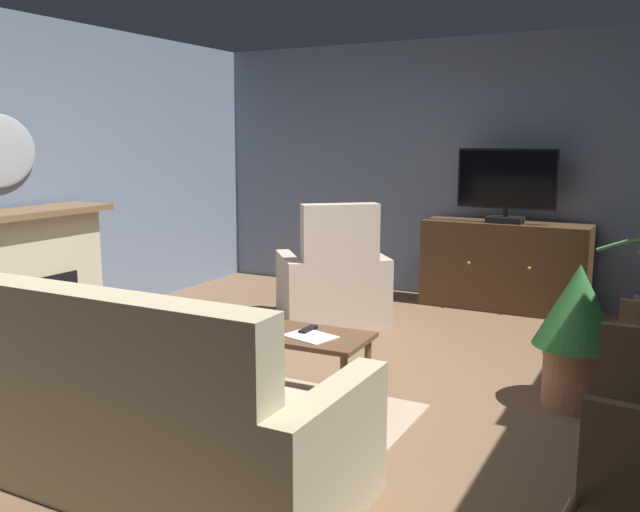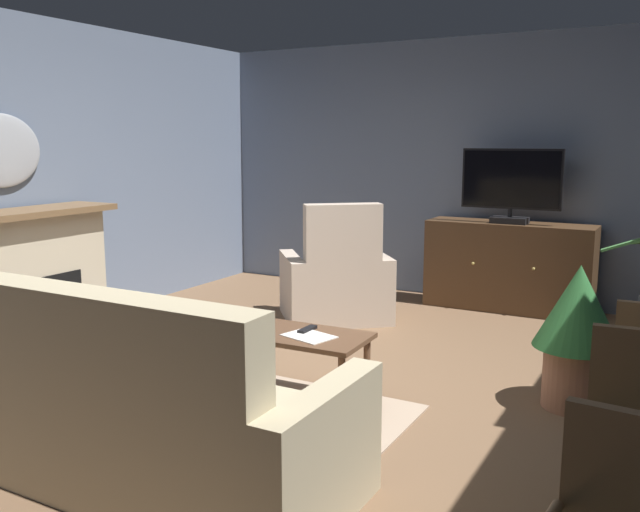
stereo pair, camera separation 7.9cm
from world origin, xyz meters
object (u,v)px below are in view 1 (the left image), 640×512
tv_cabinet (504,268)px  fireplace (28,283)px  tv_remote (308,329)px  folded_newspaper (310,336)px  television (507,184)px  cat (95,374)px  potted_plant_leafy_by_curtain (577,325)px  sofa_floral (151,421)px  armchair_beside_cabinet (333,284)px  coffee_table (288,340)px

tv_cabinet → fireplace: bearing=-135.6°
fireplace → tv_remote: size_ratio=8.73×
tv_remote → folded_newspaper: size_ratio=0.57×
television → cat: 4.08m
folded_newspaper → potted_plant_leafy_by_curtain: bearing=43.0°
television → sofa_floral: 4.40m
armchair_beside_cabinet → potted_plant_leafy_by_curtain: bearing=-26.7°
coffee_table → armchair_beside_cabinet: size_ratio=0.86×
tv_cabinet → armchair_beside_cabinet: armchair_beside_cabinet is taller
coffee_table → folded_newspaper: folded_newspaper is taller
television → sofa_floral: size_ratio=0.47×
television → potted_plant_leafy_by_curtain: 2.54m
coffee_table → folded_newspaper: (0.18, -0.03, 0.06)m
coffee_table → sofa_floral: size_ratio=0.53×
cat → fireplace: bearing=159.5°
tv_cabinet → folded_newspaper: tv_cabinet is taller
tv_remote → tv_cabinet: bearing=170.1°
armchair_beside_cabinet → television: bearing=40.3°
potted_plant_leafy_by_curtain → cat: (-2.90, -1.17, -0.43)m
coffee_table → folded_newspaper: 0.19m
folded_newspaper → cat: size_ratio=0.44×
fireplace → tv_remote: 2.53m
television → sofa_floral: bearing=-99.0°
sofa_floral → fireplace: bearing=152.2°
coffee_table → tv_remote: bearing=33.5°
television → folded_newspaper: television is taller
tv_remote → sofa_floral: size_ratio=0.08×
cat → tv_cabinet: bearing=60.8°
sofa_floral → potted_plant_leafy_by_curtain: bearing=50.8°
folded_newspaper → armchair_beside_cabinet: bearing=127.9°
coffee_table → sofa_floral: bearing=-90.1°
television → cat: television is taller
coffee_table → cat: coffee_table is taller
television → armchair_beside_cabinet: size_ratio=0.76×
coffee_table → tv_cabinet: bearing=77.5°
tv_cabinet → potted_plant_leafy_by_curtain: 2.49m
fireplace → folded_newspaper: 2.60m
tv_remote → folded_newspaper: bearing=35.7°
fireplace → television: television is taller
fireplace → sofa_floral: size_ratio=0.74×
television → folded_newspaper: 3.15m
potted_plant_leafy_by_curtain → coffee_table: bearing=-155.7°
fireplace → coffee_table: (2.42, -0.00, -0.13)m
fireplace → potted_plant_leafy_by_curtain: (4.06, 0.74, -0.00)m
folded_newspaper → cat: folded_newspaper is taller
folded_newspaper → potted_plant_leafy_by_curtain: (1.46, 0.77, 0.07)m
folded_newspaper → cat: 1.54m
sofa_floral → coffee_table: bearing=89.9°
tv_cabinet → cat: 3.98m
fireplace → armchair_beside_cabinet: fireplace is taller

